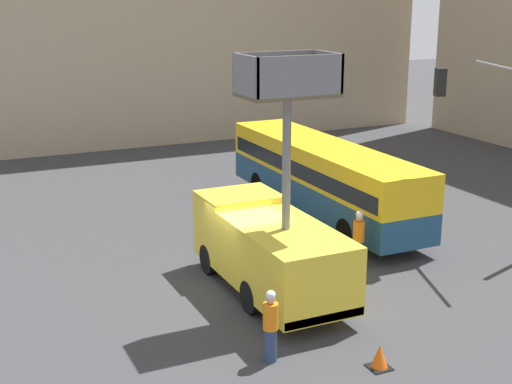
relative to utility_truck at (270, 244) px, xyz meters
name	(u,v)px	position (x,y,z in m)	size (l,w,h in m)	color
ground_plane	(239,286)	(-0.62, 0.87, -1.58)	(120.00, 120.00, 0.00)	#38383A
utility_truck	(270,244)	(0.00, 0.00, 0.00)	(2.54, 6.57, 7.26)	yellow
city_bus	(323,174)	(5.35, 6.07, 0.19)	(2.49, 11.86, 2.97)	navy
road_worker_near_truck	(271,326)	(-1.80, -3.73, -0.63)	(0.38, 0.38, 1.88)	navy
road_worker_directing	(359,239)	(3.62, 0.70, -0.60)	(0.38, 0.38, 1.94)	navy
traffic_cone_near_truck	(380,357)	(0.45, -5.16, -1.29)	(0.54, 0.54, 0.62)	black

